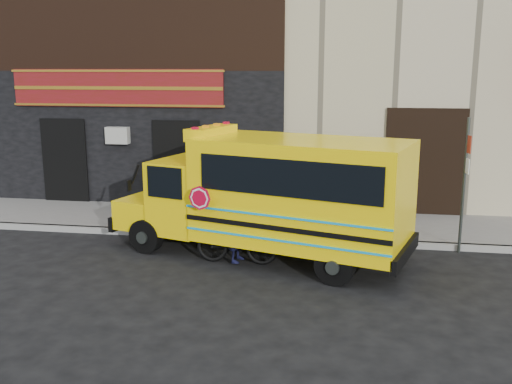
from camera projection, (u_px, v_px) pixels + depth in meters
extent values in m
plane|color=black|center=(253.00, 278.00, 11.73)|extent=(120.00, 120.00, 0.00)
cube|color=gray|center=(270.00, 238.00, 14.22)|extent=(40.00, 0.20, 0.15)
cube|color=#65615E|center=(277.00, 222.00, 15.67)|extent=(40.00, 3.00, 0.15)
cube|color=#BDB08E|center=(300.00, 14.00, 20.55)|extent=(20.00, 10.00, 12.00)
cube|color=black|center=(121.00, 138.00, 17.41)|extent=(10.00, 0.30, 4.00)
cube|color=black|center=(115.00, 18.00, 16.66)|extent=(10.00, 0.28, 3.00)
cube|color=#61170D|center=(117.00, 88.00, 16.92)|extent=(6.50, 0.12, 1.10)
cube|color=black|center=(66.00, 161.00, 17.70)|extent=(1.30, 0.10, 2.50)
cube|color=black|center=(177.00, 164.00, 17.14)|extent=(1.30, 0.10, 2.50)
cylinder|color=black|center=(146.00, 236.00, 13.28)|extent=(0.85, 0.50, 0.80)
cylinder|color=black|center=(190.00, 217.00, 14.95)|extent=(0.85, 0.50, 0.80)
cylinder|color=black|center=(335.00, 265.00, 11.31)|extent=(0.85, 0.50, 0.80)
cylinder|color=black|center=(361.00, 240.00, 12.97)|extent=(0.85, 0.50, 0.80)
cube|color=yellow|center=(154.00, 208.00, 14.22)|extent=(1.54, 2.20, 0.70)
cube|color=black|center=(137.00, 216.00, 14.51)|extent=(0.71, 2.00, 0.35)
cube|color=yellow|center=(191.00, 193.00, 13.64)|extent=(1.76, 2.36, 1.70)
cube|color=black|center=(171.00, 175.00, 13.80)|extent=(0.58, 1.74, 0.90)
cube|color=yellow|center=(302.00, 191.00, 12.35)|extent=(4.94, 3.41, 2.25)
cube|color=black|center=(405.00, 253.00, 11.60)|extent=(0.75, 2.14, 0.30)
cube|color=black|center=(286.00, 178.00, 11.23)|extent=(3.74, 1.17, 0.75)
cube|color=yellow|center=(211.00, 133.00, 13.07)|extent=(0.94, 1.68, 0.28)
cylinder|color=#B50725|center=(200.00, 198.00, 12.00)|extent=(0.51, 0.18, 0.52)
cylinder|color=#383F3C|center=(464.00, 187.00, 13.03)|extent=(0.07, 0.07, 3.15)
cube|color=maroon|center=(468.00, 144.00, 12.74)|extent=(0.07, 0.27, 0.39)
cube|color=white|center=(467.00, 166.00, 12.85)|extent=(0.07, 0.27, 0.34)
imported|color=black|center=(237.00, 240.00, 12.50)|extent=(1.83, 0.56, 1.09)
imported|color=black|center=(237.00, 228.00, 12.46)|extent=(0.46, 0.63, 1.59)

